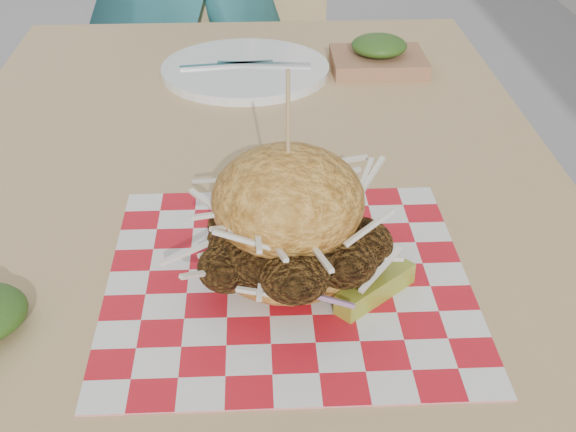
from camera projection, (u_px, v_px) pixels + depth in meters
name	position (u px, v px, depth m)	size (l,w,h in m)	color
patio_table	(248.00, 221.00, 1.05)	(0.80, 1.20, 0.75)	tan
patio_chair	(249.00, 39.00, 2.04)	(0.44, 0.45, 0.95)	tan
paper_liner	(288.00, 279.00, 0.80)	(0.36, 0.36, 0.00)	red
sandwich	(288.00, 226.00, 0.77)	(0.19, 0.19, 0.22)	gold
pickle_spear	(376.00, 288.00, 0.77)	(0.10, 0.02, 0.02)	#9DA32F
place_setting	(245.00, 70.00, 1.29)	(0.27, 0.27, 0.02)	white
kraft_tray	(379.00, 56.00, 1.30)	(0.15, 0.12, 0.06)	#986645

